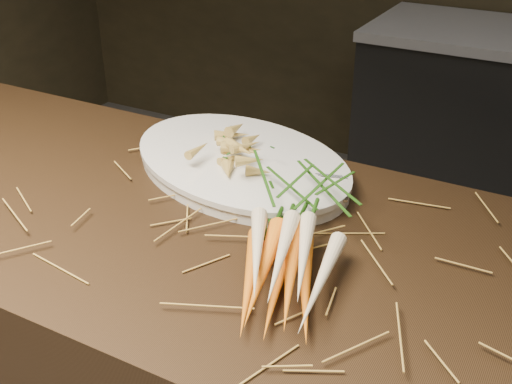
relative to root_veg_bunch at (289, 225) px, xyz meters
The scene contains 5 objects.
straw_bedding 0.13m from the root_veg_bunch, ahead, with size 1.40×0.60×0.02m, color olive, non-canonical shape.
root_veg_bunch is the anchor object (origin of this frame).
serving_platter 0.30m from the root_veg_bunch, 135.49° to the left, with size 0.52×0.34×0.03m, color white, non-canonical shape.
roasted_veg_heap 0.30m from the root_veg_bunch, 135.49° to the left, with size 0.25×0.18×0.06m, color olive, non-canonical shape.
serving_fork 0.13m from the root_veg_bunch, 111.82° to the left, with size 0.02×0.19×0.00m, color silver.
Camera 1 is at (0.26, -0.51, 1.49)m, focal length 45.00 mm.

